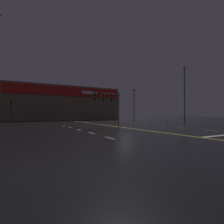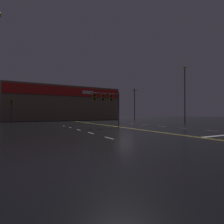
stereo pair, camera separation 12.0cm
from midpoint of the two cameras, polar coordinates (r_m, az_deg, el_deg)
name	(u,v)px [view 2 (the right image)]	position (r m, az deg, el deg)	size (l,w,h in m)	color
ground_plane	(126,128)	(21.82, 4.60, -5.17)	(200.00, 200.00, 0.00)	black
road_markings	(146,129)	(20.77, 11.07, -5.37)	(17.75, 60.00, 0.01)	gold
traffic_signal_median	(106,100)	(22.91, -1.68, 4.04)	(4.25, 0.36, 4.64)	#38383D
traffic_signal_corner_northwest	(11,106)	(31.71, -29.89, 1.68)	(0.42, 0.36, 4.02)	#38383D
streetlight_far_left	(185,87)	(34.83, 22.76, 7.54)	(0.56, 0.56, 10.58)	#59595E
building_backdrop	(64,104)	(53.25, -15.25, 2.65)	(31.13, 10.23, 9.48)	#7A6651
utility_pole_row	(62,98)	(48.08, -15.98, 4.37)	(44.47, 0.26, 12.50)	#4C3828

